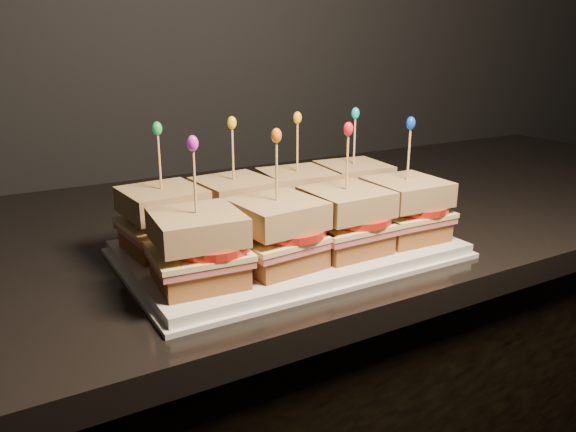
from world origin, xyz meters
TOP-DOWN VIEW (x-y plane):
  - granite_slab at (0.47, 1.65)m, footprint 2.32×0.72m
  - platter at (0.52, 1.47)m, footprint 0.41×0.26m
  - platter_rim at (0.52, 1.47)m, footprint 0.43×0.27m
  - sandwich_0_bread_bot at (0.37, 1.53)m, footprint 0.10×0.10m
  - sandwich_0_ham at (0.37, 1.53)m, footprint 0.11×0.10m
  - sandwich_0_cheese at (0.37, 1.53)m, footprint 0.11×0.11m
  - sandwich_0_tomato at (0.38, 1.53)m, footprint 0.09×0.09m
  - sandwich_0_bread_top at (0.37, 1.53)m, footprint 0.10×0.10m
  - sandwich_0_pick at (0.37, 1.53)m, footprint 0.00×0.00m
  - sandwich_0_frill at (0.37, 1.53)m, footprint 0.01×0.01m
  - sandwich_1_bread_bot at (0.47, 1.53)m, footprint 0.10×0.10m
  - sandwich_1_ham at (0.47, 1.53)m, footprint 0.11×0.10m
  - sandwich_1_cheese at (0.47, 1.53)m, footprint 0.11×0.11m
  - sandwich_1_tomato at (0.48, 1.53)m, footprint 0.09×0.09m
  - sandwich_1_bread_top at (0.47, 1.53)m, footprint 0.10×0.10m
  - sandwich_1_pick at (0.47, 1.53)m, footprint 0.00×0.00m
  - sandwich_1_frill at (0.47, 1.53)m, footprint 0.01×0.01m
  - sandwich_2_bread_bot at (0.57, 1.53)m, footprint 0.10×0.10m
  - sandwich_2_ham at (0.57, 1.53)m, footprint 0.11×0.10m
  - sandwich_2_cheese at (0.57, 1.53)m, footprint 0.11×0.11m
  - sandwich_2_tomato at (0.58, 1.53)m, footprint 0.09×0.09m
  - sandwich_2_bread_top at (0.57, 1.53)m, footprint 0.10×0.10m
  - sandwich_2_pick at (0.57, 1.53)m, footprint 0.00×0.00m
  - sandwich_2_frill at (0.57, 1.53)m, footprint 0.01×0.01m
  - sandwich_3_bread_bot at (0.66, 1.53)m, footprint 0.10×0.10m
  - sandwich_3_ham at (0.66, 1.53)m, footprint 0.11×0.11m
  - sandwich_3_cheese at (0.66, 1.53)m, footprint 0.11×0.11m
  - sandwich_3_tomato at (0.68, 1.53)m, footprint 0.09×0.09m
  - sandwich_3_bread_top at (0.66, 1.53)m, footprint 0.10×0.10m
  - sandwich_3_pick at (0.66, 1.53)m, footprint 0.00×0.00m
  - sandwich_3_frill at (0.66, 1.53)m, footprint 0.01×0.01m
  - sandwich_4_bread_bot at (0.37, 1.42)m, footprint 0.10×0.10m
  - sandwich_4_ham at (0.37, 1.42)m, footprint 0.11×0.10m
  - sandwich_4_cheese at (0.37, 1.42)m, footprint 0.11×0.11m
  - sandwich_4_tomato at (0.38, 1.41)m, footprint 0.09×0.09m
  - sandwich_4_bread_top at (0.37, 1.42)m, footprint 0.10×0.10m
  - sandwich_4_pick at (0.37, 1.42)m, footprint 0.00×0.00m
  - sandwich_4_frill at (0.37, 1.42)m, footprint 0.01×0.01m
  - sandwich_5_bread_bot at (0.47, 1.42)m, footprint 0.10×0.10m
  - sandwich_5_ham at (0.47, 1.42)m, footprint 0.11×0.10m
  - sandwich_5_cheese at (0.47, 1.42)m, footprint 0.11×0.11m
  - sandwich_5_tomato at (0.48, 1.41)m, footprint 0.09×0.09m
  - sandwich_5_bread_top at (0.47, 1.42)m, footprint 0.10×0.10m
  - sandwich_5_pick at (0.47, 1.42)m, footprint 0.00×0.00m
  - sandwich_5_frill at (0.47, 1.42)m, footprint 0.01×0.01m
  - sandwich_6_bread_bot at (0.57, 1.42)m, footprint 0.09×0.09m
  - sandwich_6_ham at (0.57, 1.42)m, footprint 0.10×0.10m
  - sandwich_6_cheese at (0.57, 1.42)m, footprint 0.10×0.10m
  - sandwich_6_tomato at (0.58, 1.41)m, footprint 0.09×0.09m
  - sandwich_6_bread_top at (0.57, 1.42)m, footprint 0.09×0.09m
  - sandwich_6_pick at (0.57, 1.42)m, footprint 0.00×0.00m
  - sandwich_6_frill at (0.57, 1.42)m, footprint 0.01×0.01m
  - sandwich_7_bread_bot at (0.66, 1.42)m, footprint 0.09×0.09m
  - sandwich_7_ham at (0.66, 1.42)m, footprint 0.10×0.10m
  - sandwich_7_cheese at (0.66, 1.42)m, footprint 0.10×0.10m
  - sandwich_7_tomato at (0.68, 1.41)m, footprint 0.09×0.09m
  - sandwich_7_bread_top at (0.66, 1.42)m, footprint 0.10×0.10m
  - sandwich_7_pick at (0.66, 1.42)m, footprint 0.00×0.00m
  - sandwich_7_frill at (0.66, 1.42)m, footprint 0.01×0.01m

SIDE VIEW (x-z plane):
  - granite_slab at x=0.47m, z-range 0.87..0.91m
  - platter_rim at x=0.52m, z-range 0.91..0.91m
  - platter at x=0.52m, z-range 0.91..0.92m
  - sandwich_0_bread_bot at x=0.37m, z-range 0.92..0.95m
  - sandwich_1_bread_bot at x=0.47m, z-range 0.92..0.95m
  - sandwich_2_bread_bot at x=0.57m, z-range 0.92..0.95m
  - sandwich_3_bread_bot at x=0.66m, z-range 0.92..0.95m
  - sandwich_4_bread_bot at x=0.37m, z-range 0.92..0.95m
  - sandwich_5_bread_bot at x=0.47m, z-range 0.92..0.95m
  - sandwich_6_bread_bot at x=0.57m, z-range 0.92..0.95m
  - sandwich_7_bread_bot at x=0.66m, z-range 0.92..0.95m
  - sandwich_0_ham at x=0.37m, z-range 0.95..0.96m
  - sandwich_1_ham at x=0.47m, z-range 0.95..0.96m
  - sandwich_2_ham at x=0.57m, z-range 0.95..0.96m
  - sandwich_3_ham at x=0.66m, z-range 0.95..0.96m
  - sandwich_4_ham at x=0.37m, z-range 0.95..0.96m
  - sandwich_5_ham at x=0.47m, z-range 0.95..0.96m
  - sandwich_6_ham at x=0.57m, z-range 0.95..0.96m
  - sandwich_7_ham at x=0.66m, z-range 0.95..0.96m
  - sandwich_0_cheese at x=0.37m, z-range 0.96..0.96m
  - sandwich_1_cheese at x=0.47m, z-range 0.96..0.96m
  - sandwich_2_cheese at x=0.57m, z-range 0.96..0.96m
  - sandwich_3_cheese at x=0.66m, z-range 0.96..0.96m
  - sandwich_4_cheese at x=0.37m, z-range 0.96..0.96m
  - sandwich_5_cheese at x=0.47m, z-range 0.96..0.96m
  - sandwich_6_cheese at x=0.57m, z-range 0.96..0.96m
  - sandwich_7_cheese at x=0.66m, z-range 0.96..0.96m
  - sandwich_0_tomato at x=0.38m, z-range 0.96..0.97m
  - sandwich_1_tomato at x=0.48m, z-range 0.96..0.97m
  - sandwich_2_tomato at x=0.58m, z-range 0.96..0.97m
  - sandwich_3_tomato at x=0.68m, z-range 0.96..0.97m
  - sandwich_4_tomato at x=0.38m, z-range 0.96..0.97m
  - sandwich_5_tomato at x=0.48m, z-range 0.96..0.97m
  - sandwich_6_tomato at x=0.58m, z-range 0.96..0.97m
  - sandwich_7_tomato at x=0.68m, z-range 0.96..0.97m
  - sandwich_0_bread_top at x=0.37m, z-range 0.97..1.00m
  - sandwich_1_bread_top at x=0.47m, z-range 0.97..1.00m
  - sandwich_2_bread_top at x=0.57m, z-range 0.97..1.00m
  - sandwich_3_bread_top at x=0.66m, z-range 0.97..1.00m
  - sandwich_4_bread_top at x=0.37m, z-range 0.97..1.00m
  - sandwich_5_bread_top at x=0.47m, z-range 0.97..1.00m
  - sandwich_6_bread_top at x=0.57m, z-range 0.97..1.00m
  - sandwich_7_bread_top at x=0.66m, z-range 0.97..1.00m
  - sandwich_0_pick at x=0.37m, z-range 0.99..1.08m
  - sandwich_1_pick at x=0.47m, z-range 0.99..1.08m
  - sandwich_2_pick at x=0.57m, z-range 0.99..1.08m
  - sandwich_3_pick at x=0.66m, z-range 0.99..1.08m
  - sandwich_4_pick at x=0.37m, z-range 0.99..1.08m
  - sandwich_5_pick at x=0.47m, z-range 0.99..1.08m
  - sandwich_6_pick at x=0.57m, z-range 0.99..1.08m
  - sandwich_7_pick at x=0.66m, z-range 0.99..1.08m
  - sandwich_0_frill at x=0.37m, z-range 1.07..1.09m
  - sandwich_1_frill at x=0.47m, z-range 1.07..1.09m
  - sandwich_2_frill at x=0.57m, z-range 1.07..1.09m
  - sandwich_3_frill at x=0.66m, z-range 1.07..1.09m
  - sandwich_4_frill at x=0.37m, z-range 1.07..1.09m
  - sandwich_5_frill at x=0.47m, z-range 1.07..1.09m
  - sandwich_6_frill at x=0.57m, z-range 1.07..1.09m
  - sandwich_7_frill at x=0.66m, z-range 1.07..1.09m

